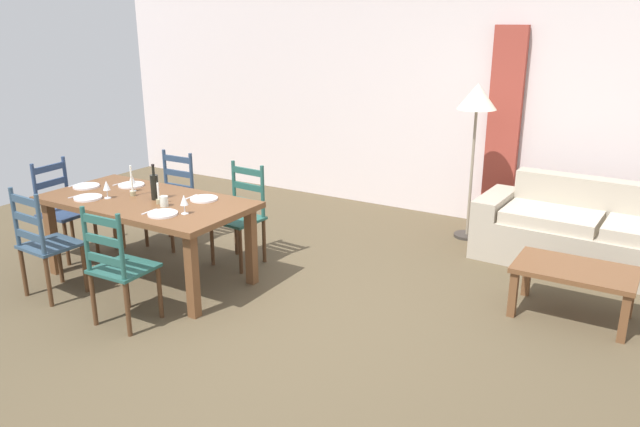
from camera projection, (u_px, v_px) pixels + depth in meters
name	position (u px, v px, depth m)	size (l,w,h in m)	color
ground_plane	(285.00, 321.00, 4.87)	(9.60, 9.60, 0.02)	brown
wall_far	(443.00, 101.00, 7.15)	(9.60, 0.16, 2.70)	silver
curtain_panel_left	(503.00, 130.00, 6.74)	(0.35, 0.08, 2.20)	#9F3D30
dining_table	(147.00, 209.00, 5.45)	(1.90, 0.96, 0.75)	brown
dining_chair_near_left	(44.00, 243.00, 5.14)	(0.44, 0.42, 0.96)	#2F465B
dining_chair_near_right	(118.00, 267.00, 4.66)	(0.43, 0.41, 0.96)	#23524A
dining_chair_far_left	(172.00, 199.00, 6.38)	(0.43, 0.41, 0.96)	#2D415B
dining_chair_far_right	(241.00, 215.00, 5.88)	(0.44, 0.43, 0.96)	#24554B
dining_chair_head_west	(62.00, 209.00, 6.04)	(0.42, 0.44, 0.96)	navy
dinner_plate_near_left	(88.00, 198.00, 5.43)	(0.24, 0.24, 0.02)	white
fork_near_left	(77.00, 196.00, 5.51)	(0.02, 0.17, 0.01)	silver
dinner_plate_near_right	(163.00, 214.00, 4.99)	(0.24, 0.24, 0.02)	white
fork_near_right	(149.00, 212.00, 5.07)	(0.02, 0.17, 0.01)	silver
dinner_plate_far_left	(131.00, 185.00, 5.84)	(0.24, 0.24, 0.02)	white
fork_far_left	(120.00, 184.00, 5.92)	(0.02, 0.17, 0.01)	silver
dinner_plate_far_right	(204.00, 199.00, 5.40)	(0.24, 0.24, 0.02)	white
fork_far_right	(191.00, 197.00, 5.48)	(0.02, 0.17, 0.01)	silver
dinner_plate_head_west	(86.00, 186.00, 5.80)	(0.24, 0.24, 0.02)	white
fork_head_west	(76.00, 185.00, 5.88)	(0.02, 0.17, 0.01)	silver
wine_bottle	(155.00, 186.00, 5.38)	(0.07, 0.07, 0.32)	black
wine_glass_near_left	(106.00, 186.00, 5.41)	(0.06, 0.06, 0.16)	white
wine_glass_near_right	(184.00, 201.00, 4.98)	(0.06, 0.06, 0.16)	white
wine_glass_far_left	(132.00, 180.00, 5.63)	(0.06, 0.06, 0.16)	white
coffee_cup_primary	(164.00, 201.00, 5.20)	(0.07, 0.07, 0.09)	beige
candle_tall	(132.00, 187.00, 5.50)	(0.05, 0.05, 0.28)	#998C66
candle_short	(159.00, 198.00, 5.27)	(0.05, 0.05, 0.19)	#998C66
couch	(603.00, 238.00, 5.80)	(2.31, 0.89, 0.80)	#ADA18E
coffee_table	(574.00, 275.00, 4.81)	(0.90, 0.56, 0.42)	brown
standing_lamp	(477.00, 106.00, 6.27)	(0.40, 0.40, 1.64)	#332D28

